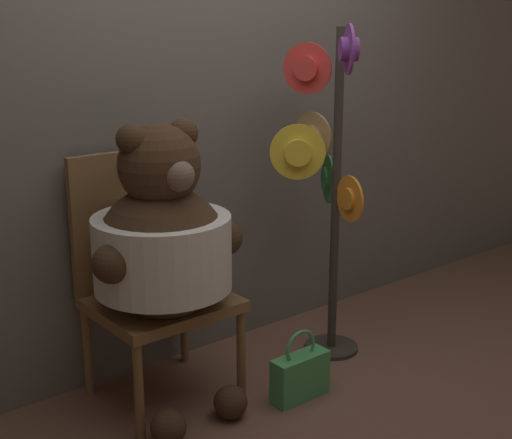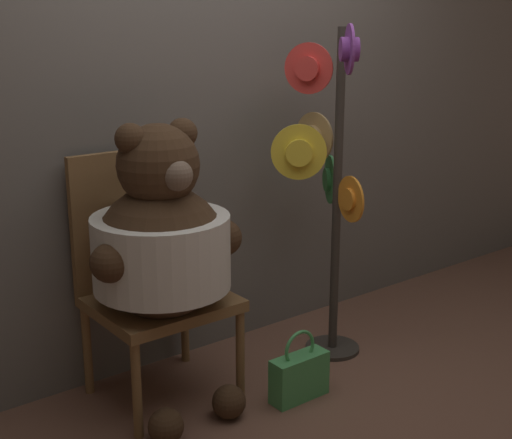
% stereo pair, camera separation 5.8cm
% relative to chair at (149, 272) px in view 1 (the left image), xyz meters
% --- Properties ---
extents(ground_plane, '(14.00, 14.00, 0.00)m').
position_rel_chair_xyz_m(ground_plane, '(0.45, -0.41, -0.58)').
color(ground_plane, brown).
extents(wall_back, '(8.00, 0.10, 2.59)m').
position_rel_chair_xyz_m(wall_back, '(0.45, 0.26, 0.72)').
color(wall_back, '#66605B').
rests_on(wall_back, ground_plane).
extents(chair, '(0.58, 0.53, 1.11)m').
position_rel_chair_xyz_m(chair, '(0.00, 0.00, 0.00)').
color(chair, brown).
rests_on(chair, ground_plane).
extents(teddy_bear, '(0.70, 0.62, 1.28)m').
position_rel_chair_xyz_m(teddy_bear, '(-0.03, -0.19, 0.18)').
color(teddy_bear, '#3D2819').
rests_on(teddy_bear, ground_plane).
extents(hat_display_rack, '(0.42, 0.55, 1.65)m').
position_rel_chair_xyz_m(hat_display_rack, '(0.90, -0.19, 0.38)').
color(hat_display_rack, '#332D28').
rests_on(hat_display_rack, ground_plane).
extents(handbag_on_ground, '(0.28, 0.10, 0.33)m').
position_rel_chair_xyz_m(handbag_on_ground, '(0.47, -0.50, -0.46)').
color(handbag_on_ground, '#479E56').
rests_on(handbag_on_ground, ground_plane).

